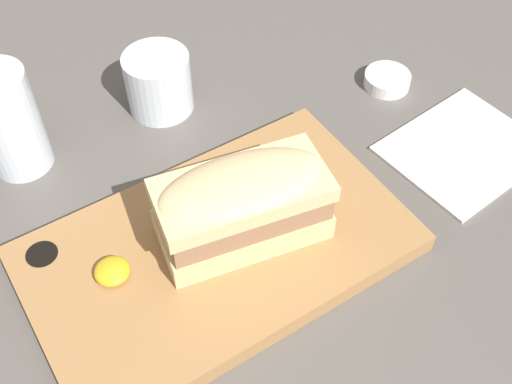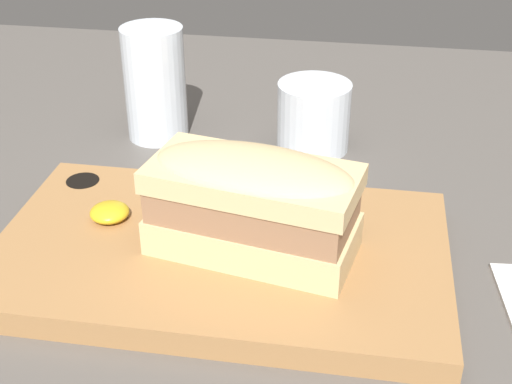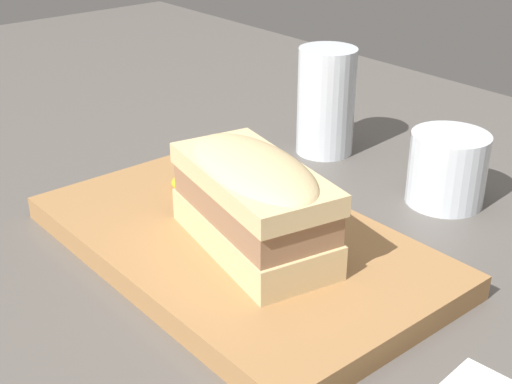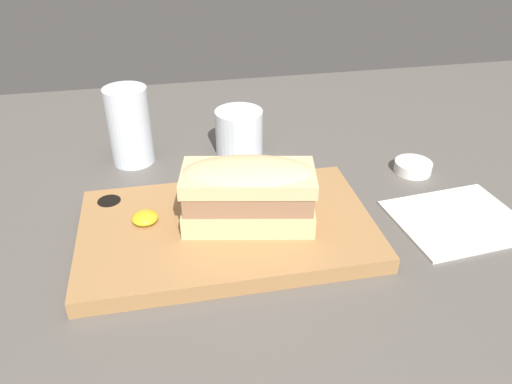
# 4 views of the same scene
# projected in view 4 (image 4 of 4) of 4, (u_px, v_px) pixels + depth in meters

# --- Properties ---
(dining_table) EXTENTS (1.97, 1.11, 0.02)m
(dining_table) POSITION_uv_depth(u_px,v_px,m) (227.00, 238.00, 0.64)
(dining_table) COLOR #56514C
(dining_table) RESTS_ON ground
(serving_board) EXTENTS (0.36, 0.21, 0.02)m
(serving_board) POSITION_uv_depth(u_px,v_px,m) (230.00, 229.00, 0.62)
(serving_board) COLOR #9E7042
(serving_board) RESTS_ON dining_table
(sandwich) EXTENTS (0.17, 0.10, 0.08)m
(sandwich) POSITION_uv_depth(u_px,v_px,m) (248.00, 191.00, 0.59)
(sandwich) COLOR #DBBC84
(sandwich) RESTS_ON serving_board
(mustard_dollop) EXTENTS (0.03, 0.03, 0.01)m
(mustard_dollop) POSITION_uv_depth(u_px,v_px,m) (145.00, 218.00, 0.61)
(mustard_dollop) COLOR gold
(mustard_dollop) RESTS_ON serving_board
(water_glass) EXTENTS (0.06, 0.06, 0.12)m
(water_glass) POSITION_uv_depth(u_px,v_px,m) (130.00, 131.00, 0.76)
(water_glass) COLOR silver
(water_glass) RESTS_ON dining_table
(wine_glass) EXTENTS (0.08, 0.08, 0.07)m
(wine_glass) POSITION_uv_depth(u_px,v_px,m) (239.00, 134.00, 0.80)
(wine_glass) COLOR silver
(wine_glass) RESTS_ON dining_table
(napkin) EXTENTS (0.17, 0.15, 0.00)m
(napkin) POSITION_uv_depth(u_px,v_px,m) (458.00, 220.00, 0.65)
(napkin) COLOR white
(napkin) RESTS_ON dining_table
(condiment_dish) EXTENTS (0.06, 0.06, 0.02)m
(condiment_dish) POSITION_uv_depth(u_px,v_px,m) (413.00, 167.00, 0.76)
(condiment_dish) COLOR white
(condiment_dish) RESTS_ON dining_table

